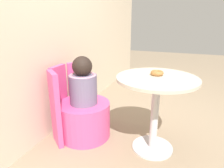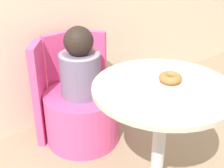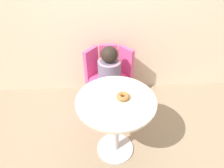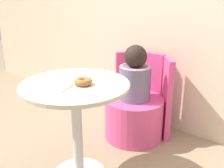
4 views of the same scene
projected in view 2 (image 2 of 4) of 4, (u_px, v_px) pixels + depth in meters
round_table at (161, 116)px, 1.61m from camera, size 0.71×0.71×0.72m
tub_chair at (82, 116)px, 2.25m from camera, size 0.53×0.53×0.37m
booth_backrest at (65, 83)px, 2.32m from camera, size 0.63×0.23×0.74m
child_figure at (80, 66)px, 2.07m from camera, size 0.28×0.28×0.48m
donut at (170, 78)px, 1.56m from camera, size 0.11×0.11×0.04m
paper_napkin at (181, 96)px, 1.43m from camera, size 0.16×0.16×0.01m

